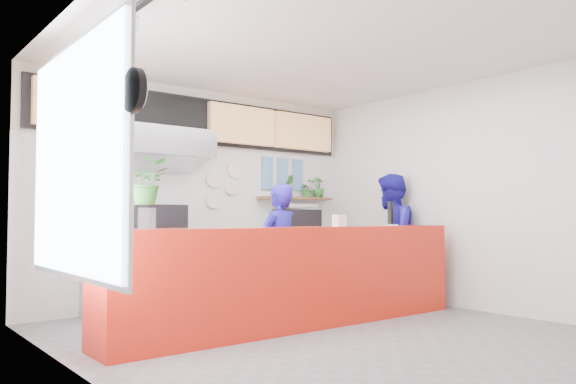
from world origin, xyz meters
TOP-DOWN VIEW (x-y plane):
  - floor at (0.00, 0.00)m, footprint 5.00×5.00m
  - ceiling at (0.00, 0.00)m, footprint 5.00×5.00m
  - wall_back at (0.00, 2.50)m, footprint 5.00×0.00m
  - wall_left at (-2.50, 0.00)m, footprint 0.00×5.00m
  - wall_right at (2.50, 0.00)m, footprint 0.00×5.00m
  - service_counter at (0.00, 0.40)m, footprint 4.50×0.60m
  - cream_band at (0.00, 2.49)m, footprint 5.00×0.02m
  - prep_bench at (-0.80, 2.20)m, footprint 1.80×0.60m
  - panini_oven at (-0.78, 2.20)m, footprint 0.54×0.54m
  - extraction_hood at (-0.80, 2.15)m, footprint 1.20×0.70m
  - hood_lip at (-0.80, 2.15)m, footprint 1.20×0.69m
  - right_bench at (1.50, 2.20)m, footprint 1.80×0.60m
  - espresso_machine at (1.44, 2.20)m, footprint 0.77×0.66m
  - espresso_tray at (1.44, 2.20)m, footprint 0.69×0.59m
  - herb_shelf at (1.60, 2.40)m, footprint 1.40×0.18m
  - menu_board_far_left at (-1.75, 2.38)m, footprint 1.10×0.10m
  - menu_board_mid_left at (-0.59, 2.38)m, footprint 1.10×0.10m
  - menu_board_mid_right at (0.57, 2.38)m, footprint 1.10×0.10m
  - menu_board_far_right at (1.73, 2.38)m, footprint 1.10×0.10m
  - soffit at (0.00, 2.46)m, footprint 4.80×0.04m
  - window_pane at (-2.47, 0.30)m, footprint 0.04×2.20m
  - window_frame at (-2.45, 0.30)m, footprint 0.03×2.30m
  - wall_clock_rim at (-2.46, -0.90)m, footprint 0.05×0.30m
  - wall_clock_face at (-2.43, -0.90)m, footprint 0.02×0.26m
  - track_rail at (-2.10, 0.00)m, footprint 0.05×2.40m
  - dec_plate_a at (0.15, 2.47)m, footprint 0.24×0.03m
  - dec_plate_b at (0.45, 2.47)m, footprint 0.24×0.03m
  - dec_plate_c at (0.15, 2.47)m, footprint 0.24×0.03m
  - dec_plate_d at (0.50, 2.47)m, footprint 0.24×0.03m
  - photo_frame_a at (1.10, 2.48)m, footprint 0.20×0.02m
  - photo_frame_b at (1.40, 2.48)m, footprint 0.20×0.02m
  - photo_frame_c at (1.70, 2.48)m, footprint 0.20×0.02m
  - photo_frame_d at (1.10, 2.48)m, footprint 0.20×0.02m
  - photo_frame_e at (1.40, 2.48)m, footprint 0.20×0.02m
  - photo_frame_f at (1.70, 2.48)m, footprint 0.20×0.02m
  - staff_center at (0.18, 0.99)m, footprint 0.65×0.48m
  - staff_right at (2.20, 0.98)m, footprint 1.10×1.01m
  - herb_b at (1.44, 2.40)m, footprint 0.22×0.20m
  - herb_c at (1.83, 2.40)m, footprint 0.30×0.29m
  - herb_d at (2.07, 2.40)m, footprint 0.21×0.19m
  - glass_vase at (-1.79, 0.37)m, footprint 0.20×0.20m
  - basil_vase at (-1.79, 0.37)m, footprint 0.48×0.45m
  - napkin_holder at (0.57, 0.33)m, footprint 0.17×0.12m
  - white_plate at (1.46, 0.33)m, footprint 0.24×0.24m
  - pepper_mill at (1.46, 0.33)m, footprint 0.09×0.09m

SIDE VIEW (x-z plane):
  - floor at x=0.00m, z-range 0.00..0.00m
  - prep_bench at x=-0.80m, z-range 0.00..0.90m
  - right_bench at x=1.50m, z-range 0.00..0.90m
  - service_counter at x=0.00m, z-range 0.00..1.10m
  - staff_center at x=0.18m, z-range 0.00..1.61m
  - staff_right at x=2.20m, z-range 0.00..1.83m
  - white_plate at x=1.46m, z-range 1.10..1.11m
  - espresso_machine at x=1.44m, z-range 0.90..1.32m
  - panini_oven at x=-0.78m, z-range 0.90..1.36m
  - napkin_holder at x=0.57m, z-range 1.10..1.24m
  - glass_vase at x=-1.79m, z-range 1.10..1.29m
  - pepper_mill at x=1.46m, z-range 1.11..1.41m
  - espresso_tray at x=1.44m, z-range 1.35..1.40m
  - dec_plate_c at x=0.15m, z-range 1.33..1.57m
  - wall_back at x=0.00m, z-range -1.00..4.00m
  - wall_left at x=-2.50m, z-range -1.00..4.00m
  - wall_right at x=2.50m, z-range -1.00..4.00m
  - herb_shelf at x=1.60m, z-range 1.48..1.52m
  - basil_vase at x=-1.79m, z-range 1.32..1.74m
  - dec_plate_b at x=0.45m, z-range 1.53..1.77m
  - herb_c at x=1.83m, z-range 1.52..1.79m
  - herb_d at x=2.07m, z-range 1.52..1.86m
  - herb_b at x=1.44m, z-range 1.52..1.86m
  - window_pane at x=-2.47m, z-range 0.75..2.65m
  - window_frame at x=-2.45m, z-range 0.70..2.70m
  - dec_plate_a at x=0.15m, z-range 1.63..1.87m
  - photo_frame_d at x=1.10m, z-range 1.62..1.88m
  - photo_frame_e at x=1.40m, z-range 1.62..1.88m
  - photo_frame_f at x=1.70m, z-range 1.62..1.88m
  - dec_plate_d at x=0.50m, z-range 1.78..2.02m
  - hood_lip at x=-0.80m, z-range 1.79..2.11m
  - photo_frame_a at x=1.10m, z-range 1.88..2.12m
  - photo_frame_b at x=1.40m, z-range 1.88..2.12m
  - photo_frame_c at x=1.70m, z-range 1.88..2.12m
  - wall_clock_rim at x=-2.46m, z-range 1.90..2.20m
  - wall_clock_face at x=-2.43m, z-range 1.92..2.18m
  - extraction_hood at x=-0.80m, z-range 1.98..2.32m
  - menu_board_far_left at x=-1.75m, z-range 2.27..2.82m
  - menu_board_mid_left at x=-0.59m, z-range 2.27..2.82m
  - menu_board_mid_right at x=0.57m, z-range 2.27..2.82m
  - menu_board_far_right at x=1.73m, z-range 2.27..2.82m
  - soffit at x=0.00m, z-range 2.22..2.88m
  - cream_band at x=0.00m, z-range 2.20..3.00m
  - track_rail at x=-2.10m, z-range 2.92..2.96m
  - ceiling at x=0.00m, z-range 3.00..3.00m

